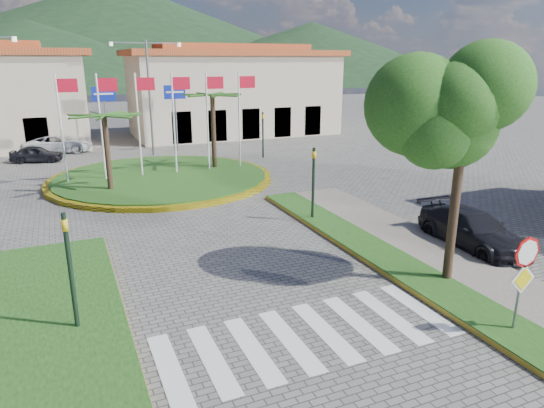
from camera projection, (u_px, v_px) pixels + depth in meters
name	position (u px, v px, depth m)	size (l,w,h in m)	color
sidewalk_right	(543.00, 322.00, 12.69)	(4.00, 28.00, 0.15)	gray
verge_right	(510.00, 332.00, 12.23)	(1.60, 28.00, 0.18)	#174012
median_left	(20.00, 351.00, 11.42)	(5.00, 14.00, 0.18)	#174012
crosswalk	(304.00, 336.00, 12.18)	(8.00, 3.00, 0.01)	silver
roundabout_island	(162.00, 177.00, 27.94)	(12.70, 12.70, 6.00)	yellow
stop_sign	(524.00, 270.00, 11.75)	(0.80, 0.11, 2.65)	slate
deciduous_tree	(465.00, 115.00, 13.68)	(3.60, 3.60, 6.80)	black
traffic_light_left	(69.00, 262.00, 11.83)	(0.15, 0.18, 3.20)	black
traffic_light_right	(313.00, 177.00, 20.37)	(0.15, 0.18, 3.20)	black
traffic_light_far	(263.00, 130.00, 34.01)	(0.18, 0.15, 3.20)	black
direction_sign_west	(105.00, 106.00, 34.10)	(1.60, 0.14, 5.20)	slate
direction_sign_east	(175.00, 104.00, 36.01)	(1.60, 0.14, 5.20)	slate
street_lamp_centre	(149.00, 92.00, 34.12)	(4.80, 0.16, 8.00)	slate
building_right	(233.00, 91.00, 44.76)	(19.08, 9.54, 8.05)	#C8B497
hill_far_mid	(119.00, 32.00, 150.70)	(180.00, 180.00, 30.00)	black
hill_far_east	(312.00, 52.00, 151.50)	(120.00, 120.00, 18.00)	black
hill_near_back	(29.00, 54.00, 116.77)	(110.00, 110.00, 16.00)	black
white_van	(58.00, 144.00, 36.24)	(2.21, 4.79, 1.33)	white
car_dark_a	(36.00, 154.00, 32.82)	(1.33, 3.30, 1.12)	black
car_dark_b	(218.00, 133.00, 42.25)	(1.11, 3.18, 1.05)	black
car_side_right	(473.00, 229.00, 17.88)	(1.90, 4.67, 1.35)	black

